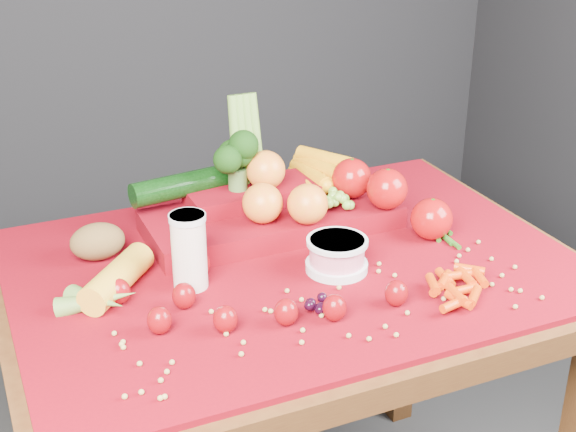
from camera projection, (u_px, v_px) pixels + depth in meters
name	position (u px, v px, depth m)	size (l,w,h in m)	color
table	(292.00, 309.00, 1.59)	(1.10, 0.80, 0.75)	#381C0C
red_cloth	(292.00, 264.00, 1.55)	(1.05, 0.75, 0.01)	#6B030D
milk_glass	(189.00, 248.00, 1.43)	(0.07, 0.07, 0.14)	beige
yogurt_bowl	(337.00, 254.00, 1.50)	(0.12, 0.12, 0.06)	silver
strawberry_scatter	(238.00, 298.00, 1.37)	(0.48, 0.28, 0.05)	maroon
dark_grape_cluster	(320.00, 303.00, 1.38)	(0.06, 0.05, 0.03)	black
soybean_scatter	(339.00, 309.00, 1.38)	(0.84, 0.24, 0.01)	#AA9349
corn_ear	(103.00, 294.00, 1.39)	(0.25, 0.26, 0.06)	gold
potato	(98.00, 241.00, 1.54)	(0.11, 0.08, 0.07)	brown
baby_carrot_pile	(462.00, 287.00, 1.42)	(0.17, 0.17, 0.03)	#C53606
green_bean_pile	(444.00, 230.00, 1.66)	(0.14, 0.12, 0.01)	#245F15
produce_mound	(286.00, 199.00, 1.66)	(0.60, 0.36, 0.27)	#6B030D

